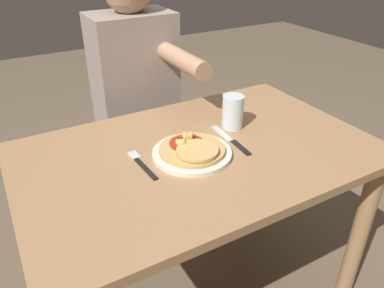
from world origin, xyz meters
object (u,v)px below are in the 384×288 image
Objects in this scene: dining_table at (199,181)px; plate at (192,153)px; fork at (141,163)px; pizza at (192,149)px; person_diner at (137,93)px; knife at (231,140)px; drinking_glass at (233,112)px.

plate is (-0.04, -0.02, 0.13)m from dining_table.
plate reaches higher than dining_table.
dining_table is at bearing -4.49° from fork.
person_diner reaches higher than pizza.
plate is 1.12× the size of knife.
drinking_glass is at bearing 9.56° from fork.
fork is (-0.16, 0.03, -0.00)m from plate.
fork is at bearing -110.91° from person_diner.
person_diner is at bearing 69.09° from fork.
dining_table is at bearing 26.47° from plate.
knife is (0.16, 0.02, -0.02)m from pizza.
pizza is at bearing -95.43° from person_diner.
person_diner reaches higher than plate.
knife is at bearing -80.07° from person_diner.
person_diner is at bearing 108.00° from drinking_glass.
plate is 0.24m from drinking_glass.
pizza reaches higher than fork.
fork reaches higher than dining_table.
dining_table is at bearing -92.05° from person_diner.
drinking_glass reaches higher than knife.
knife is 0.12m from drinking_glass.
drinking_glass is (0.38, 0.06, 0.06)m from fork.
dining_table is at bearing 30.45° from pizza.
person_diner is at bearing 84.56° from plate.
plate is 2.09× the size of drinking_glass.
fork is at bearing 176.81° from knife.
dining_table is 0.23m from fork.
dining_table is 0.59m from person_diner.
fork is 0.14× the size of person_diner.
knife is (0.16, 0.02, -0.00)m from plate.
dining_table is 0.91× the size of person_diner.
person_diner is at bearing 99.93° from knife.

